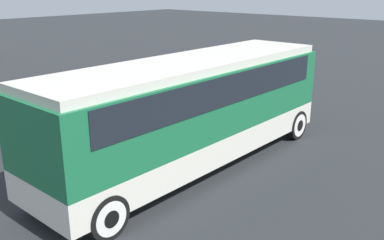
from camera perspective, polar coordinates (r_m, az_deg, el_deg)
name	(u,v)px	position (r m, az deg, el deg)	size (l,w,h in m)	color
ground_plane	(192,166)	(13.07, 0.00, -6.12)	(120.00, 120.00, 0.00)	#26282B
tour_bus	(194,103)	(12.49, 0.29, 2.24)	(10.20, 2.69, 3.25)	silver
parked_car_near	(144,80)	(21.63, -6.46, 5.37)	(4.16, 1.85, 1.41)	#BCBCC1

